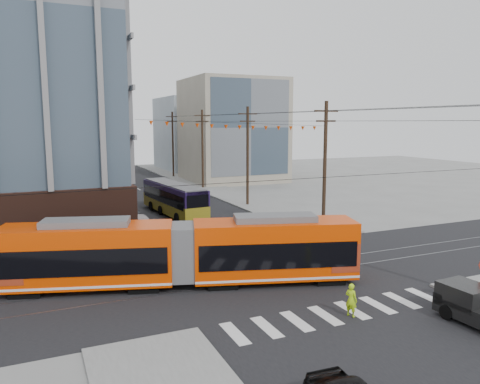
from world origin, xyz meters
The scene contains 13 objects.
ground centered at (0.00, 0.00, 0.00)m, with size 160.00×160.00×0.00m, color slate.
bg_bldg_nw_near centered at (-17.00, 52.00, 9.00)m, with size 18.00×16.00×18.00m, color #8C99A5.
bg_bldg_ne_near centered at (16.00, 48.00, 8.00)m, with size 14.00×14.00×16.00m, color gray.
bg_bldg_nw_far centered at (-14.00, 72.00, 10.00)m, with size 16.00×18.00×20.00m, color gray.
bg_bldg_ne_far centered at (18.00, 68.00, 7.00)m, with size 16.00×16.00×14.00m, color #8C99A5.
utility_pole_far centered at (8.50, 56.00, 5.50)m, with size 0.30×0.30×11.00m, color black.
streetcar centered at (-5.81, 3.93, 1.93)m, with size 20.01×2.81×3.86m, color #D83600, non-canonical shape.
city_bus centered at (-0.53, 24.25, 1.64)m, with size 2.51×11.60×3.29m, color #1F113E, non-canonical shape.
parked_car_silver centered at (-5.50, 11.39, 0.83)m, with size 1.76×5.03×1.66m, color #A8ABB1.
parked_car_white centered at (-5.37, 18.93, 0.71)m, with size 1.98×4.87×1.41m, color #C1B1B2.
parked_car_grey centered at (-5.43, 24.30, 0.65)m, with size 2.15×4.65×1.29m, color #45484E.
pedestrian centered at (0.29, -3.56, 0.83)m, with size 0.60×0.40×1.66m, color #AFE314.
jersey_barrier centered at (8.30, 14.32, 0.43)m, with size 0.96×4.28×0.86m, color #5F5F5F.
Camera 1 is at (-13.37, -21.02, 9.34)m, focal length 35.00 mm.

